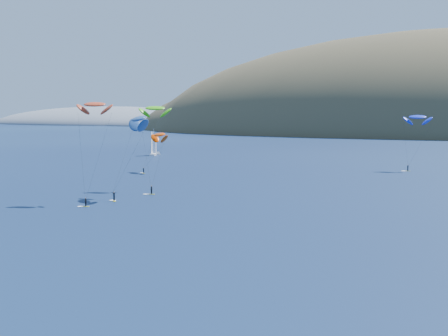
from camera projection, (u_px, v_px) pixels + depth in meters
headland at (125, 126)px, 922.79m from camera, size 460.00×250.00×60.00m
sailboat at (153, 153)px, 287.78m from camera, size 10.41×9.67×12.43m
kitesurfer_1 at (160, 135)px, 209.26m from camera, size 9.78×10.40×15.18m
kitesurfer_3 at (155, 108)px, 163.31m from camera, size 9.59×13.55×23.66m
kitesurfer_4 at (418, 117)px, 214.33m from camera, size 9.59×6.76×21.09m
kitesurfer_9 at (95, 105)px, 140.27m from camera, size 8.40×10.64×24.33m
kitesurfer_10 at (139, 119)px, 147.85m from camera, size 10.58×13.85×21.69m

